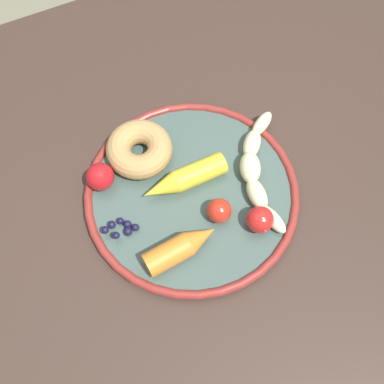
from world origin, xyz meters
TOP-DOWN VIEW (x-y plane):
  - ground_plane at (0.00, 0.00)m, footprint 6.00×6.00m
  - dining_table at (0.00, 0.00)m, footprint 1.03×0.90m
  - plate at (0.05, 0.00)m, footprint 0.31×0.31m
  - banana at (-0.05, 0.01)m, footprint 0.11×0.19m
  - carrot_orange at (0.10, 0.07)m, footprint 0.10×0.04m
  - carrot_yellow at (0.05, -0.02)m, footprint 0.12×0.03m
  - donut at (0.09, -0.09)m, footprint 0.13×0.13m
  - blueberry_pile at (0.16, 0.01)m, footprint 0.05×0.03m
  - tomato_near at (-0.01, 0.09)m, footprint 0.04×0.04m
  - tomato_mid at (0.16, -0.07)m, footprint 0.04×0.04m
  - tomato_far at (0.03, 0.05)m, footprint 0.03×0.03m

SIDE VIEW (x-z plane):
  - ground_plane at x=0.00m, z-range 0.00..0.00m
  - dining_table at x=0.00m, z-range 0.27..0.97m
  - plate at x=0.05m, z-range 0.70..0.72m
  - blueberry_pile at x=0.16m, z-range 0.71..0.73m
  - banana at x=-0.05m, z-range 0.71..0.74m
  - carrot_yellow at x=0.05m, z-range 0.72..0.75m
  - carrot_orange at x=0.10m, z-range 0.72..0.75m
  - tomato_far at x=0.03m, z-range 0.72..0.75m
  - donut at x=0.09m, z-range 0.72..0.75m
  - tomato_near at x=-0.01m, z-range 0.72..0.75m
  - tomato_mid at x=0.16m, z-range 0.72..0.75m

